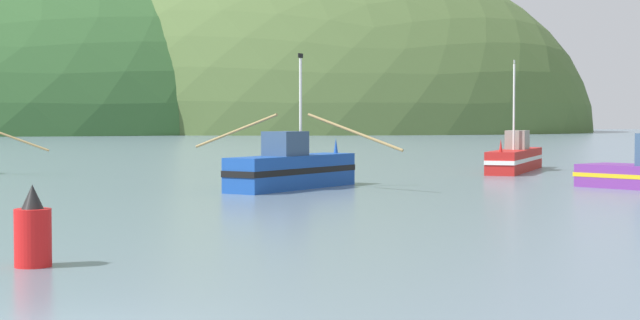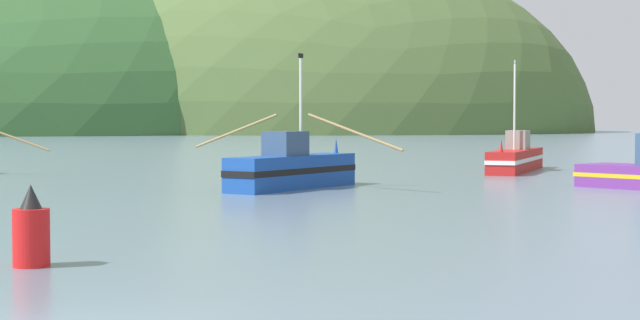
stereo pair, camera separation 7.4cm
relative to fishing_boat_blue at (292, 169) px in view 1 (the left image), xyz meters
The scene contains 4 objects.
hill_mid_right 203.64m from the fishing_boat_blue, 93.18° to the left, with size 154.80×123.84×95.06m, color #516B38.
fishing_boat_blue is the anchor object (origin of this frame).
fishing_boat_red 19.14m from the fishing_boat_blue, 49.47° to the left, with size 5.14×10.49×6.42m.
channel_buoy 22.88m from the fishing_boat_blue, 100.98° to the right, with size 0.75×0.75×1.68m.
Camera 1 is at (3.98, -12.92, 2.99)m, focal length 54.51 mm.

